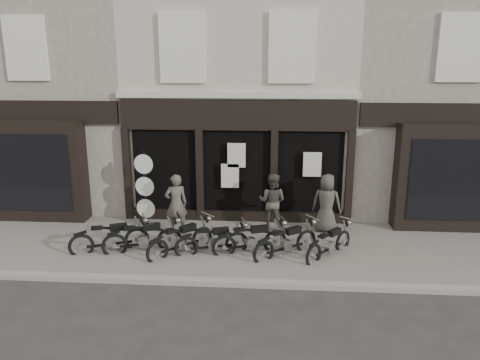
# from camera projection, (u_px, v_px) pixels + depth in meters

# --- Properties ---
(ground_plane) EXTENTS (90.00, 90.00, 0.00)m
(ground_plane) POSITION_uv_depth(u_px,v_px,m) (228.00, 262.00, 12.09)
(ground_plane) COLOR #2D2B28
(ground_plane) RESTS_ON ground
(pavement) EXTENTS (30.00, 4.20, 0.12)m
(pavement) POSITION_uv_depth(u_px,v_px,m) (231.00, 247.00, 12.94)
(pavement) COLOR #69635C
(pavement) RESTS_ON ground_plane
(kerb) EXTENTS (30.00, 0.25, 0.13)m
(kerb) POSITION_uv_depth(u_px,v_px,m) (223.00, 282.00, 10.86)
(kerb) COLOR gray
(kerb) RESTS_ON ground_plane
(central_building) EXTENTS (7.30, 6.22, 8.34)m
(central_building) POSITION_uv_depth(u_px,v_px,m) (243.00, 88.00, 16.79)
(central_building) COLOR beige
(central_building) RESTS_ON ground
(neighbour_left) EXTENTS (5.60, 6.73, 8.34)m
(neighbour_left) POSITION_uv_depth(u_px,v_px,m) (71.00, 88.00, 17.19)
(neighbour_left) COLOR #A09887
(neighbour_left) RESTS_ON ground
(neighbour_right) EXTENTS (5.60, 6.73, 8.34)m
(neighbour_right) POSITION_uv_depth(u_px,v_px,m) (424.00, 90.00, 16.32)
(neighbour_right) COLOR #A09887
(neighbour_right) RESTS_ON ground
(motorcycle_0) EXTENTS (1.98, 1.09, 1.01)m
(motorcycle_0) POSITION_uv_depth(u_px,v_px,m) (110.00, 240.00, 12.49)
(motorcycle_0) COLOR black
(motorcycle_0) RESTS_ON ground
(motorcycle_1) EXTENTS (2.01, 1.05, 1.01)m
(motorcycle_1) POSITION_uv_depth(u_px,v_px,m) (143.00, 240.00, 12.50)
(motorcycle_1) COLOR black
(motorcycle_1) RESTS_ON ground
(motorcycle_2) EXTENTS (1.63, 1.65, 1.00)m
(motorcycle_2) POSITION_uv_depth(u_px,v_px,m) (181.00, 242.00, 12.37)
(motorcycle_2) COLOR black
(motorcycle_2) RESTS_ON ground
(motorcycle_3) EXTENTS (1.91, 0.89, 0.95)m
(motorcycle_3) POSITION_uv_depth(u_px,v_px,m) (213.00, 243.00, 12.35)
(motorcycle_3) COLOR black
(motorcycle_3) RESTS_ON ground
(motorcycle_4) EXTENTS (1.98, 0.95, 0.99)m
(motorcycle_4) POSITION_uv_depth(u_px,v_px,m) (251.00, 242.00, 12.40)
(motorcycle_4) COLOR black
(motorcycle_4) RESTS_ON ground
(motorcycle_5) EXTENTS (1.77, 1.44, 0.99)m
(motorcycle_5) POSITION_uv_depth(u_px,v_px,m) (286.00, 244.00, 12.24)
(motorcycle_5) COLOR black
(motorcycle_5) RESTS_ON ground
(motorcycle_6) EXTENTS (1.44, 1.59, 0.93)m
(motorcycle_6) POSITION_uv_depth(u_px,v_px,m) (329.00, 246.00, 12.21)
(motorcycle_6) COLOR black
(motorcycle_6) RESTS_ON ground
(man_left) EXTENTS (0.75, 0.62, 1.77)m
(man_left) POSITION_uv_depth(u_px,v_px,m) (176.00, 204.00, 13.61)
(man_left) COLOR #4B463E
(man_left) RESTS_ON pavement
(man_centre) EXTENTS (0.99, 0.86, 1.72)m
(man_centre) POSITION_uv_depth(u_px,v_px,m) (272.00, 201.00, 13.92)
(man_centre) COLOR #433D36
(man_centre) RESTS_ON pavement
(man_right) EXTENTS (0.97, 0.75, 1.75)m
(man_right) POSITION_uv_depth(u_px,v_px,m) (327.00, 203.00, 13.71)
(man_right) COLOR #403B35
(man_right) RESTS_ON pavement
(advert_sign_post) EXTENTS (0.59, 0.38, 2.44)m
(advert_sign_post) POSITION_uv_depth(u_px,v_px,m) (145.00, 192.00, 14.10)
(advert_sign_post) COLOR black
(advert_sign_post) RESTS_ON ground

